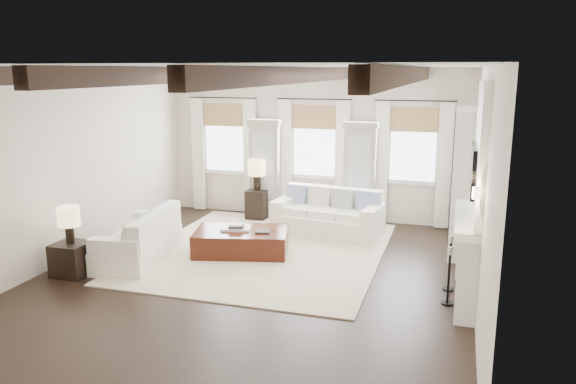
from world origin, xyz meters
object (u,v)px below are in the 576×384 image
(sofa_left, at_px, (142,240))
(side_table_back, at_px, (257,204))
(sofa_back, at_px, (329,217))
(ottoman, at_px, (241,242))
(side_table_front, at_px, (72,259))

(sofa_left, distance_m, side_table_back, 3.19)
(sofa_back, distance_m, sofa_left, 3.57)
(ottoman, distance_m, side_table_back, 2.34)
(ottoman, bearing_deg, sofa_back, 39.67)
(side_table_front, bearing_deg, sofa_left, 56.67)
(sofa_left, distance_m, ottoman, 1.69)
(sofa_back, bearing_deg, side_table_back, 158.29)
(sofa_back, bearing_deg, sofa_left, -138.88)
(side_table_back, bearing_deg, side_table_front, -111.88)
(sofa_left, bearing_deg, side_table_front, -123.33)
(sofa_left, relative_size, ottoman, 1.28)
(ottoman, distance_m, side_table_front, 2.76)
(sofa_back, xyz_separation_m, sofa_left, (-2.69, -2.35, -0.02))
(sofa_left, bearing_deg, side_table_back, 72.30)
(sofa_back, xyz_separation_m, ottoman, (-1.19, -1.59, -0.15))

